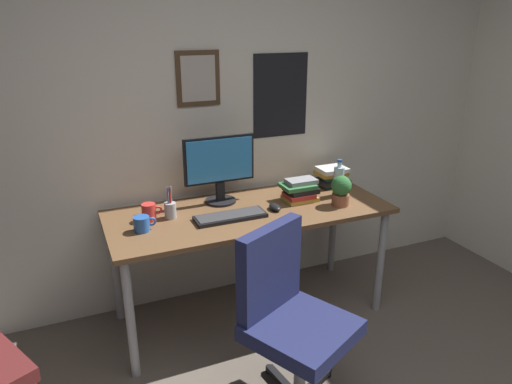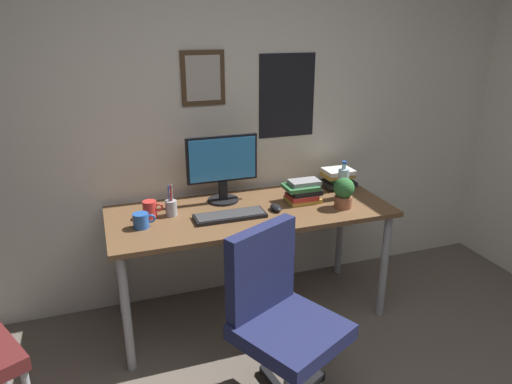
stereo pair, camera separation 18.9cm
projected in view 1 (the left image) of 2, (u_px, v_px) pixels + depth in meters
wall_back at (222, 111)px, 3.12m from camera, size 4.40×0.10×2.60m
desk at (250, 221)px, 2.97m from camera, size 1.75×0.71×0.76m
office_chair at (289, 312)px, 2.31m from camera, size 0.62×0.62×0.95m
monitor at (219, 167)px, 2.98m from camera, size 0.46×0.20×0.43m
keyboard at (230, 216)px, 2.80m from camera, size 0.43×0.15×0.03m
computer_mouse at (275, 207)px, 2.93m from camera, size 0.06×0.11×0.04m
water_bottle at (339, 181)px, 3.13m from camera, size 0.07×0.07×0.25m
coffee_mug_near at (149, 212)px, 2.76m from camera, size 0.12×0.08×0.10m
coffee_mug_far at (142, 224)px, 2.63m from camera, size 0.13×0.09×0.09m
potted_plant at (341, 190)px, 2.97m from camera, size 0.13×0.13×0.20m
pen_cup at (170, 209)px, 2.80m from camera, size 0.07×0.07×0.20m
book_stack_left at (300, 190)px, 3.07m from camera, size 0.23×0.17×0.14m
book_stack_right at (332, 176)px, 3.34m from camera, size 0.22×0.17×0.14m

